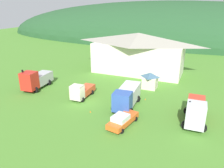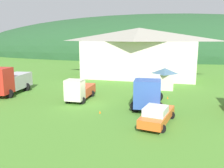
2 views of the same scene
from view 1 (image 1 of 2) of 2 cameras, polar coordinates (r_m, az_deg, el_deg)
ground_plane at (r=35.18m, az=-6.84°, el=-4.75°), size 200.00×200.00×0.00m
forested_hill_backdrop at (r=103.77m, az=14.17°, el=11.45°), size 167.51×60.00×32.05m
depot_building at (r=49.23m, az=6.77°, el=8.12°), size 20.80×9.03×8.85m
play_shed_cream at (r=40.79m, az=9.87°, el=0.99°), size 2.71×2.77×2.99m
crane_truck_red at (r=42.16m, az=-19.24°, el=1.12°), size 3.56×7.00×3.65m
light_truck_cream at (r=36.38m, az=-7.95°, el=-1.83°), size 2.50×5.52×2.68m
box_truck_blue at (r=32.93m, az=3.89°, el=-3.11°), size 3.61×7.63×3.23m
tow_truck_silver at (r=30.37m, az=20.94°, el=-6.51°), size 3.17×6.83×3.66m
service_pickup_orange at (r=28.31m, az=2.74°, el=-9.31°), size 2.92×5.45×1.66m
traffic_light_west at (r=41.04m, az=-22.03°, el=1.32°), size 0.20×0.32×4.07m
traffic_light_east at (r=28.63m, az=19.32°, el=-6.82°), size 0.20×0.32×3.71m
traffic_cone_near_pickup at (r=36.18m, az=8.65°, el=-4.11°), size 0.36×0.36×0.62m
traffic_cone_mid_row at (r=32.03m, az=-5.64°, el=-7.34°), size 0.36×0.36×0.55m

